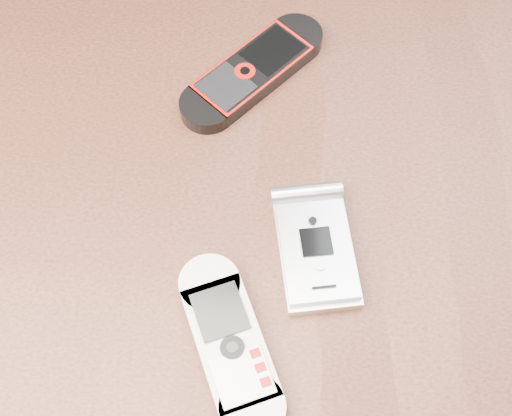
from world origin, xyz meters
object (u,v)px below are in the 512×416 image
(table, at_px, (251,266))
(nokia_black_red, at_px, (253,71))
(nokia_white, at_px, (230,344))
(motorola_razr, at_px, (316,249))

(table, bearing_deg, nokia_black_red, 90.07)
(nokia_white, bearing_deg, nokia_black_red, 66.97)
(table, height_order, motorola_razr, motorola_razr)
(nokia_white, relative_size, nokia_black_red, 0.90)
(nokia_white, relative_size, motorola_razr, 1.30)
(table, xyz_separation_m, nokia_black_red, (-0.00, 0.14, 0.11))
(nokia_white, xyz_separation_m, nokia_black_red, (0.01, 0.26, -0.00))
(table, xyz_separation_m, nokia_white, (-0.01, -0.11, 0.11))
(table, relative_size, nokia_white, 8.15)
(table, distance_m, nokia_black_red, 0.18)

